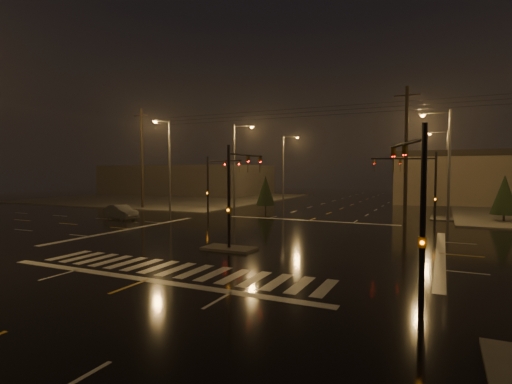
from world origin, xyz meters
TOP-DOWN VIEW (x-y plane):
  - ground at (0.00, 0.00)m, footprint 140.00×140.00m
  - sidewalk_nw at (-30.00, 30.00)m, footprint 36.00×36.00m
  - median_island at (0.00, -4.00)m, footprint 3.00×1.60m
  - crosswalk at (0.00, -9.00)m, footprint 15.00×2.60m
  - stop_bar_near at (0.00, -11.00)m, footprint 16.00×0.50m
  - stop_bar_far at (0.00, 11.00)m, footprint 16.00×0.50m
  - commercial_block at (-35.00, 42.00)m, footprint 30.00×18.00m
  - signal_mast_median at (0.00, -3.07)m, footprint 0.25×4.59m
  - signal_mast_ne at (9.50, 10.14)m, footprint 4.84×1.86m
  - signal_mast_nw at (-9.50, 10.14)m, footprint 4.84×1.86m
  - signal_mast_se at (10.23, -9.75)m, footprint 1.55×3.87m
  - streetlight_1 at (-11.18, 18.00)m, footprint 2.77×0.32m
  - streetlight_2 at (-11.18, 34.00)m, footprint 2.77×0.32m
  - streetlight_3 at (11.18, 16.00)m, footprint 2.77×0.32m
  - streetlight_4 at (11.18, 36.00)m, footprint 2.77×0.32m
  - streetlight_5 at (-16.00, 11.18)m, footprint 0.32×2.77m
  - utility_pole_0 at (-22.00, 14.00)m, footprint 2.20×0.32m
  - utility_pole_1 at (8.00, 14.00)m, footprint 2.20×0.32m
  - conifer_0 at (15.96, 17.12)m, footprint 2.24×2.24m
  - conifer_3 at (-6.94, 16.92)m, footprint 2.12×2.12m
  - car_crossing at (-16.46, 4.63)m, footprint 4.23×2.34m

SIDE VIEW (x-z plane):
  - ground at x=0.00m, z-range 0.00..0.00m
  - crosswalk at x=0.00m, z-range 0.00..0.01m
  - stop_bar_near at x=0.00m, z-range 0.00..0.01m
  - stop_bar_far at x=0.00m, z-range 0.00..0.01m
  - sidewalk_nw at x=-30.00m, z-range 0.00..0.12m
  - median_island at x=0.00m, z-range 0.00..0.15m
  - car_crossing at x=-16.46m, z-range 0.00..1.32m
  - conifer_3 at x=-6.94m, z-range 0.35..4.36m
  - conifer_0 at x=15.96m, z-range 0.35..4.55m
  - commercial_block at x=-35.00m, z-range 0.00..5.60m
  - signal_mast_se at x=10.23m, z-range 0.71..6.71m
  - signal_mast_median at x=0.00m, z-range 0.75..6.75m
  - signal_mast_ne at x=9.50m, z-range 0.79..6.79m
  - signal_mast_nw at x=-9.50m, z-range 0.79..6.79m
  - streetlight_1 at x=-11.18m, z-range 0.80..10.80m
  - streetlight_2 at x=-11.18m, z-range 0.80..10.80m
  - streetlight_3 at x=11.18m, z-range 0.80..10.80m
  - streetlight_4 at x=11.18m, z-range 0.80..10.80m
  - streetlight_5 at x=-16.00m, z-range 0.80..10.80m
  - utility_pole_0 at x=-22.00m, z-range 0.13..12.13m
  - utility_pole_1 at x=8.00m, z-range 0.13..12.13m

